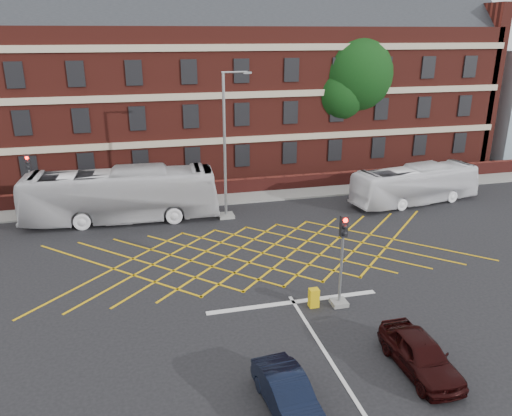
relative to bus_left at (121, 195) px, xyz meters
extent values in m
plane|color=black|center=(7.48, -9.22, -1.72)|extent=(120.00, 120.00, 0.00)
cube|color=#541B15|center=(7.48, 12.78, 4.28)|extent=(50.00, 12.00, 12.00)
cube|color=black|center=(7.48, 12.78, 10.28)|extent=(51.00, 10.61, 10.61)
cube|color=#B7A88C|center=(7.48, 6.70, 5.28)|extent=(50.00, 0.18, 0.50)
cube|color=black|center=(7.48, 6.72, 3.78)|extent=(1.20, 0.14, 1.80)
cube|color=#501915|center=(7.48, 3.78, -1.17)|extent=(56.00, 0.50, 1.10)
cube|color=slate|center=(7.48, 2.78, -1.66)|extent=(60.00, 3.00, 0.12)
cube|color=#CC990C|center=(7.48, -7.22, -1.71)|extent=(8.22, 8.22, 0.02)
cube|color=silver|center=(7.48, -12.72, -1.71)|extent=(8.00, 0.30, 0.02)
cube|color=silver|center=(7.48, -19.22, -1.71)|extent=(0.15, 14.00, 0.02)
imported|color=silver|center=(0.00, 0.00, 0.00)|extent=(12.49, 3.63, 3.44)
imported|color=white|center=(20.23, -1.47, -0.36)|extent=(9.97, 3.74, 2.71)
imported|color=black|center=(5.15, -19.18, -1.11)|extent=(1.64, 3.81, 1.22)
imported|color=black|center=(10.38, -18.40, -1.04)|extent=(1.64, 4.00, 1.36)
cylinder|color=black|center=(19.50, 8.77, 1.73)|extent=(0.90, 0.90, 6.89)
sphere|color=black|center=(19.50, 8.77, 6.57)|extent=(6.98, 6.98, 6.98)
sphere|color=black|center=(18.00, 7.97, 4.97)|extent=(4.54, 4.54, 4.54)
sphere|color=black|center=(21.00, 9.57, 5.37)|extent=(4.19, 4.19, 4.19)
cube|color=slate|center=(9.39, -13.42, -1.62)|extent=(0.70, 0.70, 0.20)
cylinder|color=gray|center=(9.39, -13.42, 0.03)|extent=(0.12, 0.12, 3.50)
cube|color=black|center=(9.39, -13.42, 2.08)|extent=(0.30, 0.25, 0.95)
sphere|color=#FF0C05|center=(9.39, -13.56, 2.40)|extent=(0.20, 0.20, 0.20)
cube|color=slate|center=(-5.57, 1.71, -1.62)|extent=(0.70, 0.70, 0.20)
cylinder|color=gray|center=(-5.57, 1.71, 0.03)|extent=(0.12, 0.12, 3.50)
cube|color=black|center=(-5.57, 1.71, 2.08)|extent=(0.30, 0.25, 0.95)
sphere|color=#FF0C05|center=(-5.57, 1.57, 2.40)|extent=(0.20, 0.20, 0.20)
cube|color=slate|center=(6.61, -1.09, -1.62)|extent=(1.00, 1.00, 0.20)
cylinder|color=gray|center=(6.61, -1.09, 2.93)|extent=(0.18, 0.18, 9.30)
cylinder|color=gray|center=(7.31, -1.09, 7.58)|extent=(1.60, 0.12, 0.12)
cube|color=gray|center=(8.11, -1.09, 7.53)|extent=(0.50, 0.20, 0.12)
cylinder|color=gray|center=(-5.96, 2.21, -0.62)|extent=(0.10, 0.10, 2.20)
cube|color=silver|center=(-5.96, 2.13, 0.18)|extent=(1.10, 0.06, 0.45)
cube|color=silver|center=(-5.96, 2.13, -0.32)|extent=(1.10, 0.06, 0.40)
cube|color=silver|center=(-5.96, 2.13, -0.77)|extent=(1.10, 0.06, 0.35)
cube|color=gold|center=(8.23, -13.29, -1.28)|extent=(0.43, 0.36, 0.87)
camera|label=1|loc=(0.96, -31.62, 9.87)|focal=35.00mm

